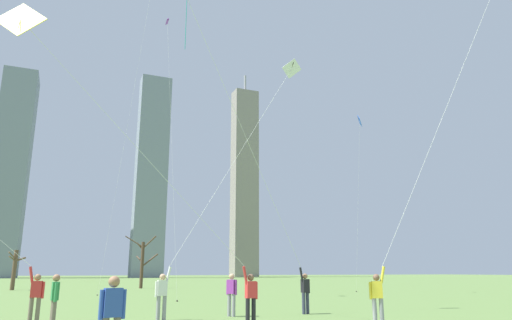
% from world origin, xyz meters
% --- Properties ---
extents(kite_flyer_foreground_right_red, '(7.38, 2.53, 16.21)m').
position_xyz_m(kite_flyer_foreground_right_red, '(3.66, 2.44, 2.55)').
color(kite_flyer_foreground_right_red, gray).
rests_on(kite_flyer_foreground_right_red, ground).
extents(kite_flyer_midfield_center_teal, '(7.42, 3.51, 12.38)m').
position_xyz_m(kite_flyer_midfield_center_teal, '(1.13, 6.44, 3.60)').
color(kite_flyer_midfield_center_teal, '#33384C').
rests_on(kite_flyer_midfield_center_teal, ground).
extents(kite_flyer_foreground_left_yellow, '(8.67, 0.77, 9.90)m').
position_xyz_m(kite_flyer_foreground_left_yellow, '(-2.99, 4.23, 3.17)').
color(kite_flyer_foreground_left_yellow, black).
rests_on(kite_flyer_foreground_left_yellow, ground).
extents(kite_flyer_far_back_white, '(7.17, 2.07, 12.12)m').
position_xyz_m(kite_flyer_far_back_white, '(-2.42, 7.20, 2.38)').
color(kite_flyer_far_back_white, gray).
rests_on(kite_flyer_far_back_white, ground).
extents(bystander_far_off_by_trees, '(0.35, 0.45, 1.62)m').
position_xyz_m(bystander_far_off_by_trees, '(-0.47, 7.36, 0.90)').
color(bystander_far_off_by_trees, gray).
rests_on(bystander_far_off_by_trees, ground).
extents(bystander_strolling_midfield, '(0.51, 0.24, 1.62)m').
position_xyz_m(bystander_strolling_midfield, '(-5.80, -0.67, 0.90)').
color(bystander_strolling_midfield, '#726656').
rests_on(bystander_strolling_midfield, ground).
extents(bystander_watching_nearby, '(0.23, 0.51, 1.62)m').
position_xyz_m(bystander_watching_nearby, '(-6.85, 5.53, 0.90)').
color(bystander_watching_nearby, '#726656').
rests_on(bystander_watching_nearby, ground).
extents(distant_kite_low_near_trees_purple, '(0.78, 4.55, 20.45)m').
position_xyz_m(distant_kite_low_near_trees_purple, '(-0.76, 20.57, 16.63)').
color(distant_kite_low_near_trees_purple, purple).
rests_on(distant_kite_low_near_trees_purple, ground).
extents(distant_kite_drifting_left_blue, '(1.00, 3.17, 14.95)m').
position_xyz_m(distant_kite_drifting_left_blue, '(16.29, 21.59, 13.31)').
color(distant_kite_drifting_left_blue, blue).
rests_on(distant_kite_drifting_left_blue, ground).
extents(bare_tree_center, '(3.52, 1.77, 5.37)m').
position_xyz_m(bare_tree_center, '(1.32, 39.72, 2.71)').
color(bare_tree_center, '#4C3828').
rests_on(bare_tree_center, ground).
extents(bare_tree_left_of_center, '(1.48, 1.72, 3.68)m').
position_xyz_m(bare_tree_left_of_center, '(-10.56, 39.56, 1.97)').
color(bare_tree_left_of_center, brown).
rests_on(bare_tree_left_of_center, ground).
extents(skyline_squat_block, '(8.72, 11.97, 56.81)m').
position_xyz_m(skyline_squat_block, '(-21.09, 130.17, 28.40)').
color(skyline_squat_block, gray).
rests_on(skyline_squat_block, ground).
extents(skyline_short_annex, '(8.80, 5.55, 58.52)m').
position_xyz_m(skyline_short_annex, '(15.72, 121.98, 29.26)').
color(skyline_short_annex, gray).
rests_on(skyline_short_annex, ground).
extents(skyline_wide_slab, '(8.21, 5.58, 69.37)m').
position_xyz_m(skyline_wide_slab, '(48.59, 131.70, 31.58)').
color(skyline_wide_slab, gray).
rests_on(skyline_wide_slab, ground).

